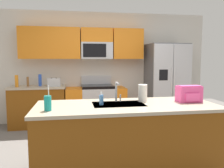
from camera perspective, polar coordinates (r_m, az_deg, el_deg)
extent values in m
plane|color=#66605B|center=(3.82, 1.54, -16.84)|extent=(9.00, 9.00, 0.00)
cube|color=beige|center=(5.65, -2.64, 4.18)|extent=(5.20, 0.10, 2.60)
cube|color=orange|center=(5.47, -18.42, 9.58)|extent=(0.70, 0.32, 0.70)
cube|color=orange|center=(5.41, -11.32, 9.81)|extent=(0.63, 0.32, 0.70)
cube|color=orange|center=(5.55, 3.82, 9.82)|extent=(0.71, 0.32, 0.70)
cube|color=#B7BABF|center=(5.42, -3.82, 8.21)|extent=(0.72, 0.32, 0.38)
cube|color=black|center=(5.25, -4.30, 8.28)|extent=(0.52, 0.01, 0.30)
cube|color=orange|center=(5.45, -3.85, 11.89)|extent=(0.72, 0.32, 0.32)
cube|color=brown|center=(5.41, -17.75, -5.47)|extent=(1.17, 0.60, 0.86)
cube|color=tan|center=(5.35, -17.91, -0.74)|extent=(1.20, 0.63, 0.04)
cube|color=#B7BABF|center=(5.39, -3.57, -5.35)|extent=(0.72, 0.60, 0.84)
cube|color=black|center=(5.09, -3.22, -5.70)|extent=(0.60, 0.01, 0.36)
cube|color=black|center=(5.32, -3.61, -0.60)|extent=(0.72, 0.60, 0.06)
cube|color=#B7BABF|center=(5.57, -3.90, 1.05)|extent=(0.72, 0.06, 0.20)
cube|color=orange|center=(5.36, -9.35, -5.48)|extent=(0.36, 0.60, 0.84)
cube|color=orange|center=(5.46, 1.67, -5.19)|extent=(0.28, 0.60, 0.84)
cube|color=#4C4F54|center=(5.67, 13.17, 0.23)|extent=(0.90, 0.70, 1.85)
cube|color=#B7BABF|center=(5.25, 12.46, -0.22)|extent=(0.44, 0.04, 1.81)
cube|color=#B7BABF|center=(5.43, 16.87, -0.12)|extent=(0.44, 0.04, 1.81)
cylinder|color=silver|center=(5.29, 14.57, 0.79)|extent=(0.02, 0.02, 0.60)
cylinder|color=silver|center=(5.31, 15.16, 0.79)|extent=(0.02, 0.02, 0.60)
cube|color=black|center=(5.21, 12.61, 2.19)|extent=(0.20, 0.00, 0.24)
cube|color=brown|center=(3.18, 3.58, -13.40)|extent=(2.33, 0.94, 0.86)
cube|color=tan|center=(3.06, 3.63, -5.42)|extent=(2.37, 0.98, 0.04)
cube|color=#B7BABF|center=(3.08, 1.60, -5.21)|extent=(0.68, 0.44, 0.03)
cube|color=#B7BABF|center=(5.24, -14.11, 0.45)|extent=(0.28, 0.16, 0.18)
cube|color=black|center=(5.24, -14.68, 1.40)|extent=(0.03, 0.11, 0.01)
cube|color=black|center=(5.23, -13.59, 1.42)|extent=(0.03, 0.11, 0.01)
cylinder|color=brown|center=(5.37, -20.07, 0.55)|extent=(0.05, 0.05, 0.21)
cylinder|color=blue|center=(5.37, -17.35, 0.92)|extent=(0.07, 0.07, 0.26)
cylinder|color=orange|center=(5.36, -22.49, 0.69)|extent=(0.07, 0.07, 0.25)
cylinder|color=#B7BABF|center=(3.22, 1.03, -1.92)|extent=(0.03, 0.03, 0.28)
cylinder|color=#B7BABF|center=(3.11, 1.37, 0.20)|extent=(0.02, 0.20, 0.02)
cylinder|color=#B7BABF|center=(3.25, 2.07, -3.47)|extent=(0.02, 0.02, 0.10)
cylinder|color=teal|center=(2.76, -15.58, -4.61)|extent=(0.08, 0.08, 0.17)
cylinder|color=white|center=(2.74, -15.41, -1.79)|extent=(0.01, 0.03, 0.14)
cylinder|color=#4C8CD8|center=(3.01, -2.65, -3.96)|extent=(0.06, 0.06, 0.13)
cylinder|color=white|center=(2.99, -2.66, -2.35)|extent=(0.02, 0.02, 0.04)
cylinder|color=white|center=(3.26, 7.60, -2.24)|extent=(0.12, 0.12, 0.24)
cube|color=#EA4C93|center=(3.39, 18.42, -2.35)|extent=(0.32, 0.20, 0.22)
cube|color=#C7417D|center=(3.36, 18.64, -0.62)|extent=(0.30, 0.14, 0.03)
cube|color=#FF54A2|center=(3.30, 19.26, -3.12)|extent=(0.20, 0.03, 0.11)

